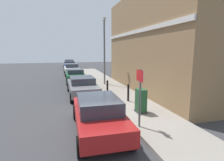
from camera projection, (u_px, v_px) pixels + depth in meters
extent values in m
plane|color=#38383A|center=(105.00, 116.00, 8.69)|extent=(80.00, 80.00, 0.00)
cube|color=gray|center=(111.00, 87.00, 14.89)|extent=(2.52, 30.00, 0.15)
cube|color=olive|center=(179.00, 43.00, 13.94)|extent=(7.61, 12.45, 7.39)
cube|color=silver|center=(134.00, 32.00, 12.80)|extent=(0.12, 12.45, 0.24)
cube|color=maroon|center=(98.00, 117.00, 6.91)|extent=(1.84, 4.23, 0.56)
cube|color=#2D333D|center=(98.00, 104.00, 6.82)|extent=(1.57, 2.12, 0.52)
cylinder|color=black|center=(76.00, 112.00, 8.24)|extent=(0.24, 0.65, 0.64)
cylinder|color=black|center=(110.00, 109.00, 8.63)|extent=(0.24, 0.65, 0.64)
cylinder|color=black|center=(80.00, 147.00, 5.29)|extent=(0.24, 0.65, 0.64)
cylinder|color=black|center=(132.00, 140.00, 5.68)|extent=(0.24, 0.65, 0.64)
cube|color=slate|center=(82.00, 87.00, 12.46)|extent=(1.88, 4.44, 0.56)
cube|color=#2D333D|center=(82.00, 80.00, 12.41)|extent=(1.62, 1.95, 0.45)
cylinder|color=black|center=(69.00, 87.00, 13.83)|extent=(0.23, 0.64, 0.64)
cylinder|color=black|center=(90.00, 86.00, 14.31)|extent=(0.23, 0.64, 0.64)
cylinder|color=black|center=(72.00, 98.00, 10.71)|extent=(0.23, 0.64, 0.64)
cylinder|color=black|center=(99.00, 96.00, 11.18)|extent=(0.23, 0.64, 0.64)
cube|color=#195933|center=(75.00, 76.00, 17.66)|extent=(1.71, 4.06, 0.59)
cube|color=#2D333D|center=(75.00, 71.00, 17.42)|extent=(1.50, 1.73, 0.43)
cylinder|color=black|center=(67.00, 77.00, 18.90)|extent=(0.22, 0.64, 0.64)
cylinder|color=black|center=(82.00, 77.00, 19.32)|extent=(0.22, 0.64, 0.64)
cylinder|color=black|center=(68.00, 82.00, 16.09)|extent=(0.22, 0.64, 0.64)
cylinder|color=black|center=(85.00, 81.00, 16.51)|extent=(0.22, 0.64, 0.64)
cube|color=silver|center=(72.00, 70.00, 23.19)|extent=(1.86, 4.29, 0.65)
cube|color=#2D333D|center=(71.00, 65.00, 23.15)|extent=(1.60, 2.10, 0.48)
cylinder|color=black|center=(65.00, 71.00, 24.50)|extent=(0.23, 0.64, 0.64)
cylinder|color=black|center=(77.00, 71.00, 24.98)|extent=(0.23, 0.64, 0.64)
cylinder|color=black|center=(66.00, 74.00, 21.52)|extent=(0.23, 0.64, 0.64)
cylinder|color=black|center=(80.00, 73.00, 21.99)|extent=(0.23, 0.64, 0.64)
cube|color=navy|center=(69.00, 66.00, 29.44)|extent=(1.77, 4.11, 0.59)
cube|color=#2D333D|center=(69.00, 63.00, 29.36)|extent=(1.52, 1.96, 0.52)
cylinder|color=black|center=(64.00, 67.00, 30.68)|extent=(0.23, 0.64, 0.64)
cylinder|color=black|center=(74.00, 67.00, 31.13)|extent=(0.23, 0.64, 0.64)
cylinder|color=black|center=(65.00, 69.00, 27.86)|extent=(0.23, 0.64, 0.64)
cylinder|color=black|center=(75.00, 68.00, 28.31)|extent=(0.23, 0.64, 0.64)
cube|color=black|center=(69.00, 63.00, 34.77)|extent=(1.90, 4.12, 0.66)
cube|color=#2D333D|center=(69.00, 61.00, 34.70)|extent=(1.62, 1.77, 0.41)
cylinder|color=black|center=(65.00, 64.00, 35.98)|extent=(0.24, 0.65, 0.64)
cylinder|color=black|center=(73.00, 64.00, 36.47)|extent=(0.24, 0.65, 0.64)
cylinder|color=black|center=(65.00, 66.00, 33.19)|extent=(0.24, 0.65, 0.64)
cylinder|color=black|center=(74.00, 65.00, 33.68)|extent=(0.24, 0.65, 0.64)
cube|color=#1E4C28|center=(141.00, 101.00, 8.63)|extent=(0.40, 0.55, 1.15)
cube|color=#333333|center=(141.00, 111.00, 8.72)|extent=(0.46, 0.61, 0.08)
cylinder|color=black|center=(128.00, 93.00, 10.56)|extent=(0.12, 0.12, 0.95)
sphere|color=black|center=(128.00, 85.00, 10.48)|extent=(0.14, 0.14, 0.14)
cylinder|color=black|center=(107.00, 89.00, 11.87)|extent=(0.12, 0.12, 0.95)
sphere|color=black|center=(107.00, 81.00, 11.79)|extent=(0.14, 0.14, 0.14)
cylinder|color=#59595B|center=(140.00, 99.00, 6.90)|extent=(0.08, 0.08, 2.30)
cube|color=white|center=(140.00, 76.00, 6.75)|extent=(0.03, 0.56, 0.40)
cube|color=red|center=(140.00, 76.00, 6.74)|extent=(0.01, 0.60, 0.44)
cylinder|color=#59595B|center=(104.00, 53.00, 15.54)|extent=(0.14, 0.14, 5.50)
cube|color=#A5A599|center=(104.00, 19.00, 15.06)|extent=(0.20, 0.44, 0.20)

